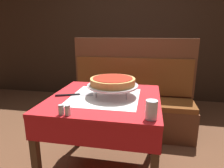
# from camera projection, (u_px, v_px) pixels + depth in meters

# --- Properties ---
(dining_table_front) EXTENTS (0.88, 0.88, 0.74)m
(dining_table_front) POSITION_uv_depth(u_px,v_px,m) (105.00, 109.00, 1.64)
(dining_table_front) COLOR red
(dining_table_front) RESTS_ON ground_plane
(dining_table_rear) EXTENTS (0.81, 0.81, 0.73)m
(dining_table_rear) POSITION_uv_depth(u_px,v_px,m) (142.00, 71.00, 3.17)
(dining_table_rear) COLOR red
(dining_table_rear) RESTS_ON ground_plane
(booth_bench) EXTENTS (1.52, 0.45, 1.17)m
(booth_bench) POSITION_uv_depth(u_px,v_px,m) (131.00, 106.00, 2.51)
(booth_bench) COLOR brown
(booth_bench) RESTS_ON ground_plane
(back_wall_panel) EXTENTS (6.00, 0.04, 2.40)m
(back_wall_panel) POSITION_uv_depth(u_px,v_px,m) (132.00, 34.00, 3.62)
(back_wall_panel) COLOR black
(back_wall_panel) RESTS_ON ground_plane
(pizza_pan_stand) EXTENTS (0.41, 0.41, 0.10)m
(pizza_pan_stand) POSITION_uv_depth(u_px,v_px,m) (113.00, 86.00, 1.60)
(pizza_pan_stand) COLOR #ADADB2
(pizza_pan_stand) RESTS_ON dining_table_front
(deep_dish_pizza) EXTENTS (0.36, 0.36, 0.06)m
(deep_dish_pizza) POSITION_uv_depth(u_px,v_px,m) (113.00, 81.00, 1.59)
(deep_dish_pizza) COLOR tan
(deep_dish_pizza) RESTS_ON pizza_pan_stand
(pizza_server) EXTENTS (0.31, 0.16, 0.01)m
(pizza_server) POSITION_uv_depth(u_px,v_px,m) (76.00, 95.00, 1.65)
(pizza_server) COLOR #BCBCC1
(pizza_server) RESTS_ON dining_table_front
(water_glass_near) EXTENTS (0.07, 0.07, 0.12)m
(water_glass_near) POSITION_uv_depth(u_px,v_px,m) (151.00, 110.00, 1.19)
(water_glass_near) COLOR silver
(water_glass_near) RESTS_ON dining_table_front
(salt_shaker) EXTENTS (0.04, 0.04, 0.06)m
(salt_shaker) POSITION_uv_depth(u_px,v_px,m) (61.00, 110.00, 1.26)
(salt_shaker) COLOR silver
(salt_shaker) RESTS_ON dining_table_front
(pepper_shaker) EXTENTS (0.04, 0.04, 0.07)m
(pepper_shaker) POSITION_uv_depth(u_px,v_px,m) (68.00, 110.00, 1.25)
(pepper_shaker) COLOR silver
(pepper_shaker) RESTS_ON dining_table_front
(condiment_caddy) EXTENTS (0.11, 0.11, 0.15)m
(condiment_caddy) POSITION_uv_depth(u_px,v_px,m) (143.00, 63.00, 3.05)
(condiment_caddy) COLOR black
(condiment_caddy) RESTS_ON dining_table_rear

